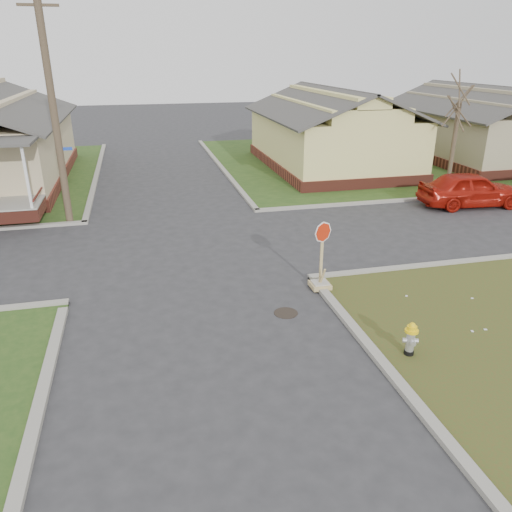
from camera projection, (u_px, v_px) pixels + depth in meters
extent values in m
plane|color=#2C2C2F|center=(202.00, 314.00, 13.30)|extent=(120.00, 120.00, 0.00)
cube|color=#264518|center=(485.00, 154.00, 34.24)|extent=(37.00, 19.00, 0.05)
cylinder|color=black|center=(286.00, 313.00, 13.32)|extent=(0.64, 0.64, 0.01)
cube|color=maroon|center=(329.00, 162.00, 30.20)|extent=(7.20, 11.20, 0.60)
cube|color=#F1E98E|center=(330.00, 135.00, 29.59)|extent=(7.00, 11.00, 2.60)
cube|color=maroon|center=(474.00, 155.00, 32.36)|extent=(7.20, 11.20, 0.60)
cube|color=tan|center=(478.00, 130.00, 31.75)|extent=(7.00, 11.00, 2.60)
cylinder|color=#3F3024|center=(53.00, 109.00, 18.70)|extent=(0.28, 0.28, 9.00)
cube|color=#3F3024|center=(38.00, 5.00, 17.38)|extent=(1.40, 0.10, 0.10)
cylinder|color=#3F3024|center=(453.00, 146.00, 24.69)|extent=(0.22, 0.22, 4.20)
cylinder|color=black|center=(409.00, 352.00, 11.41)|extent=(0.22, 0.22, 0.10)
cylinder|color=silver|center=(410.00, 341.00, 11.31)|extent=(0.19, 0.19, 0.47)
sphere|color=silver|center=(411.00, 332.00, 11.22)|extent=(0.19, 0.19, 0.19)
cylinder|color=yellow|center=(412.00, 331.00, 11.20)|extent=(0.30, 0.30, 0.06)
cylinder|color=yellow|center=(412.00, 328.00, 11.18)|extent=(0.22, 0.22, 0.10)
sphere|color=yellow|center=(412.00, 326.00, 11.15)|extent=(0.15, 0.15, 0.15)
cube|color=tan|center=(320.00, 285.00, 14.66)|extent=(0.56, 0.56, 0.14)
cube|color=#A9A59B|center=(320.00, 282.00, 14.63)|extent=(0.46, 0.46, 0.04)
cube|color=tan|center=(322.00, 254.00, 14.29)|extent=(0.08, 0.04, 1.91)
cylinder|color=red|center=(323.00, 232.00, 14.00)|extent=(0.51, 0.22, 0.55)
cylinder|color=white|center=(323.00, 232.00, 14.01)|extent=(0.58, 0.25, 0.62)
imported|color=#A4160B|center=(471.00, 189.00, 22.35)|extent=(4.72, 2.23, 1.56)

